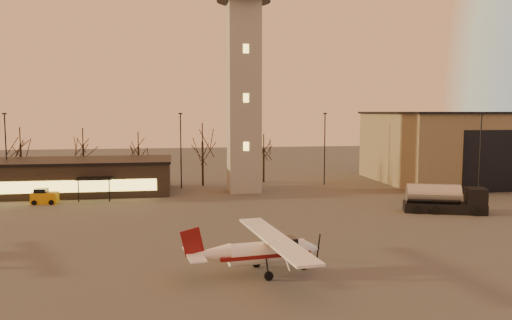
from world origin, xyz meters
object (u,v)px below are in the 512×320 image
(terminal, at_px, (70,176))
(service_cart, at_px, (44,198))
(control_tower, at_px, (244,64))
(hangar, at_px, (481,147))
(cessna_front, at_px, (269,256))
(fuel_truck, at_px, (444,201))

(terminal, height_order, service_cart, terminal)
(control_tower, relative_size, hangar, 1.07)
(control_tower, distance_m, terminal, 26.24)
(hangar, bearing_deg, control_tower, -173.69)
(control_tower, distance_m, hangar, 37.90)
(hangar, bearing_deg, terminal, -178.03)
(hangar, xyz_separation_m, cessna_front, (-38.89, -36.81, -4.02))
(fuel_truck, bearing_deg, terminal, 174.66)
(service_cart, bearing_deg, control_tower, 16.27)
(control_tower, relative_size, cessna_front, 2.70)
(fuel_truck, distance_m, service_cart, 43.32)
(terminal, bearing_deg, hangar, 1.97)
(cessna_front, relative_size, fuel_truck, 1.46)
(hangar, distance_m, cessna_front, 53.70)
(control_tower, height_order, cessna_front, control_tower)
(fuel_truck, height_order, service_cart, fuel_truck)
(terminal, bearing_deg, control_tower, -5.15)
(service_cart, bearing_deg, terminal, 83.20)
(fuel_truck, bearing_deg, cessna_front, -123.35)
(terminal, distance_m, service_cart, 7.36)
(cessna_front, distance_m, service_cart, 34.46)
(control_tower, height_order, hangar, control_tower)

